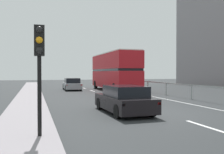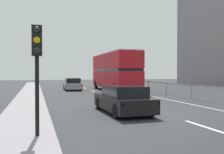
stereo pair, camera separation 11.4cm
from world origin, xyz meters
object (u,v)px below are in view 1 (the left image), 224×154
object	(u,v)px
traffic_signal_pole	(39,53)
sedan_car_ahead	(72,84)
hatchback_car_near	(124,100)
double_decker_bus_red	(114,71)

from	to	relation	value
traffic_signal_pole	sedan_car_ahead	world-z (taller)	traffic_signal_pole
hatchback_car_near	traffic_signal_pole	world-z (taller)	traffic_signal_pole
double_decker_bus_red	sedan_car_ahead	size ratio (longest dim) A/B	2.41
double_decker_bus_red	traffic_signal_pole	distance (m)	21.16
double_decker_bus_red	hatchback_car_near	size ratio (longest dim) A/B	2.54
double_decker_bus_red	sedan_car_ahead	bearing A→B (deg)	153.48
hatchback_car_near	sedan_car_ahead	world-z (taller)	sedan_car_ahead
double_decker_bus_red	hatchback_car_near	xyz separation A→B (m)	(-4.30, -15.25, -1.59)
traffic_signal_pole	double_decker_bus_red	bearing A→B (deg)	66.43
traffic_signal_pole	sedan_car_ahead	size ratio (longest dim) A/B	0.71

